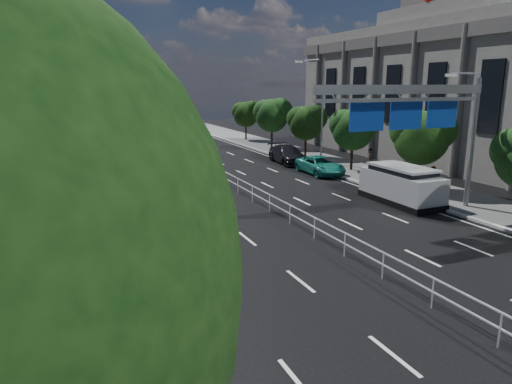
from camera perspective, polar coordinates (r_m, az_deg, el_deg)
ground at (r=14.80m, az=25.49°, el=-15.60°), size 160.00×160.00×0.00m
median_fence at (r=32.99m, az=-4.87°, el=2.22°), size 0.05×85.00×1.02m
toilet_sign at (r=9.12m, az=-26.21°, el=-13.41°), size 1.62×0.18×4.34m
overhead_gantry at (r=24.97m, az=19.78°, el=9.71°), size 10.24×0.38×7.45m
streetlight_far at (r=40.05m, az=7.97°, el=10.84°), size 2.78×2.40×9.00m
civic_hall at (r=45.46m, az=25.47°, el=11.32°), size 14.40×36.00×14.35m
near_tree_back at (r=26.34m, az=-27.22°, el=7.00°), size 4.84×4.51×6.69m
far_tree_d at (r=31.41m, az=20.08°, el=6.74°), size 3.85×3.59×5.34m
far_tree_e at (r=37.20m, az=12.11°, el=7.95°), size 3.63×3.38×5.13m
far_tree_f at (r=43.52m, az=6.34°, el=8.80°), size 3.52×3.28×5.02m
far_tree_g at (r=50.14m, az=2.06°, el=9.76°), size 3.96×3.69×5.45m
far_tree_h at (r=57.01m, az=-1.23°, el=9.86°), size 3.41×3.18×4.91m
white_minivan at (r=40.69m, az=-11.83°, el=4.86°), size 2.40×5.11×2.18m
red_bus at (r=50.75m, az=-18.10°, el=6.60°), size 3.22×9.77×2.87m
near_car_silver at (r=39.91m, az=-13.46°, el=4.30°), size 2.41×5.12×1.69m
near_car_dark at (r=58.79m, az=-17.63°, el=6.72°), size 2.03×4.59×1.46m
silver_minivan at (r=28.10m, az=17.70°, el=0.85°), size 2.28×5.33×2.21m
parked_car_teal at (r=35.98m, az=8.03°, el=3.32°), size 2.40×4.99×1.37m
parked_car_dark at (r=40.73m, az=3.98°, el=4.72°), size 2.65×5.57×1.57m
pedestrian_a at (r=30.35m, az=21.09°, el=1.38°), size 0.72×0.54×1.79m
pedestrian_b at (r=39.12m, az=13.99°, el=4.20°), size 0.89×0.78×1.55m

